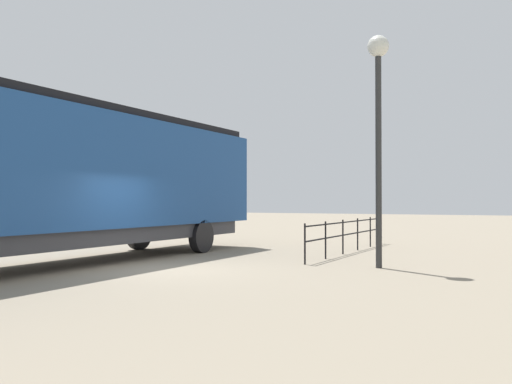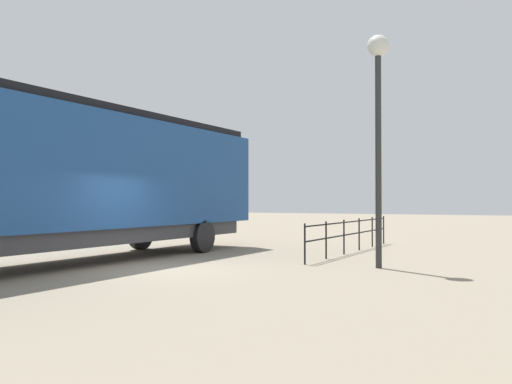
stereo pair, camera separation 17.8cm
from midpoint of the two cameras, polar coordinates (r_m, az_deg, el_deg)
The scene contains 4 objects.
ground_plane at distance 14.21m, azimuth -9.01°, elevation -7.96°, with size 120.00×120.00×0.00m, color gray.
locomotive at distance 15.91m, azimuth -18.51°, elevation 1.59°, with size 2.96×16.39×4.37m.
lamp_post at distance 14.91m, azimuth 12.86°, elevation 9.61°, with size 0.56×0.56×6.07m.
platform_fence at distance 19.02m, azimuth 10.15°, elevation -3.98°, with size 0.05×8.25×1.13m.
Camera 2 is at (8.55, -11.24, 1.75)m, focal length 38.67 mm.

